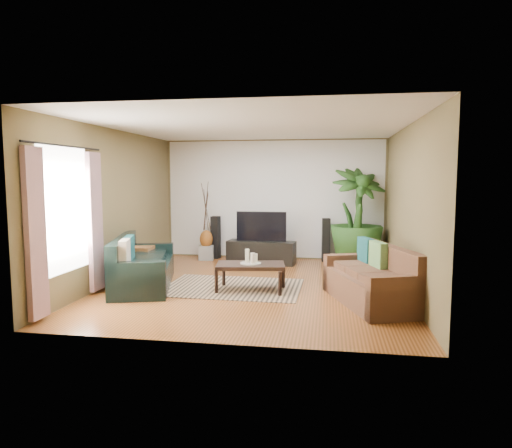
% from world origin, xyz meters
% --- Properties ---
extents(floor, '(5.50, 5.50, 0.00)m').
position_xyz_m(floor, '(0.00, 0.00, 0.00)').
color(floor, '#975027').
rests_on(floor, ground).
extents(ceiling, '(5.50, 5.50, 0.00)m').
position_xyz_m(ceiling, '(0.00, 0.00, 2.70)').
color(ceiling, white).
rests_on(ceiling, ground).
extents(wall_back, '(5.00, 0.00, 5.00)m').
position_xyz_m(wall_back, '(0.00, 2.75, 1.35)').
color(wall_back, brown).
rests_on(wall_back, ground).
extents(wall_front, '(5.00, 0.00, 5.00)m').
position_xyz_m(wall_front, '(0.00, -2.75, 1.35)').
color(wall_front, brown).
rests_on(wall_front, ground).
extents(wall_left, '(0.00, 5.50, 5.50)m').
position_xyz_m(wall_left, '(-2.50, 0.00, 1.35)').
color(wall_left, brown).
rests_on(wall_left, ground).
extents(wall_right, '(0.00, 5.50, 5.50)m').
position_xyz_m(wall_right, '(2.50, 0.00, 1.35)').
color(wall_right, brown).
rests_on(wall_right, ground).
extents(backwall_panel, '(4.90, 0.00, 4.90)m').
position_xyz_m(backwall_panel, '(0.00, 2.74, 1.35)').
color(backwall_panel, white).
rests_on(backwall_panel, ground).
extents(window_pane, '(0.00, 1.80, 1.80)m').
position_xyz_m(window_pane, '(-2.48, -1.60, 1.40)').
color(window_pane, white).
rests_on(window_pane, ground).
extents(curtain_near, '(0.08, 0.35, 2.20)m').
position_xyz_m(curtain_near, '(-2.43, -2.35, 1.15)').
color(curtain_near, gray).
rests_on(curtain_near, ground).
extents(curtain_far, '(0.08, 0.35, 2.20)m').
position_xyz_m(curtain_far, '(-2.43, -0.85, 1.15)').
color(curtain_far, gray).
rests_on(curtain_far, ground).
extents(curtain_rod, '(0.03, 1.90, 0.03)m').
position_xyz_m(curtain_rod, '(-2.43, -1.60, 2.30)').
color(curtain_rod, black).
rests_on(curtain_rod, ground).
extents(sofa_left, '(1.41, 2.21, 0.85)m').
position_xyz_m(sofa_left, '(-1.86, -0.31, 0.42)').
color(sofa_left, black).
rests_on(sofa_left, floor).
extents(sofa_right, '(1.39, 1.99, 0.85)m').
position_xyz_m(sofa_right, '(1.86, -0.79, 0.42)').
color(sofa_right, brown).
rests_on(sofa_right, floor).
extents(area_rug, '(2.32, 1.67, 0.01)m').
position_xyz_m(area_rug, '(-0.34, -0.17, 0.01)').
color(area_rug, tan).
rests_on(area_rug, floor).
extents(coffee_table, '(1.18, 0.76, 0.45)m').
position_xyz_m(coffee_table, '(-0.00, -0.33, 0.23)').
color(coffee_table, black).
rests_on(coffee_table, floor).
extents(candle_tray, '(0.34, 0.34, 0.02)m').
position_xyz_m(candle_tray, '(-0.00, -0.33, 0.46)').
color(candle_tray, gray).
rests_on(candle_tray, coffee_table).
extents(candle_tall, '(0.07, 0.07, 0.22)m').
position_xyz_m(candle_tall, '(-0.06, -0.30, 0.58)').
color(candle_tall, beige).
rests_on(candle_tall, candle_tray).
extents(candle_mid, '(0.07, 0.07, 0.17)m').
position_xyz_m(candle_mid, '(0.04, -0.37, 0.55)').
color(candle_mid, beige).
rests_on(candle_mid, candle_tray).
extents(candle_short, '(0.07, 0.07, 0.14)m').
position_xyz_m(candle_short, '(0.07, -0.27, 0.54)').
color(candle_short, white).
rests_on(candle_short, candle_tray).
extents(tv_stand, '(1.50, 0.61, 0.49)m').
position_xyz_m(tv_stand, '(-0.18, 2.03, 0.24)').
color(tv_stand, black).
rests_on(tv_stand, floor).
extents(television, '(1.07, 0.06, 0.63)m').
position_xyz_m(television, '(-0.18, 2.05, 0.80)').
color(television, black).
rests_on(television, tv_stand).
extents(speaker_left, '(0.20, 0.22, 0.97)m').
position_xyz_m(speaker_left, '(-1.30, 2.50, 0.48)').
color(speaker_left, black).
rests_on(speaker_left, floor).
extents(speaker_right, '(0.19, 0.21, 0.95)m').
position_xyz_m(speaker_right, '(1.20, 2.50, 0.48)').
color(speaker_right, black).
rests_on(speaker_right, floor).
extents(potted_plant, '(1.57, 1.57, 2.06)m').
position_xyz_m(potted_plant, '(1.83, 2.26, 1.03)').
color(potted_plant, '#224B19').
rests_on(potted_plant, floor).
extents(plant_pot, '(0.38, 0.38, 0.30)m').
position_xyz_m(plant_pot, '(1.83, 2.26, 0.15)').
color(plant_pot, black).
rests_on(plant_pot, floor).
extents(pedestal, '(0.36, 0.36, 0.32)m').
position_xyz_m(pedestal, '(-1.47, 2.29, 0.16)').
color(pedestal, '#959593').
rests_on(pedestal, floor).
extents(vase, '(0.29, 0.29, 0.41)m').
position_xyz_m(vase, '(-1.47, 2.29, 0.46)').
color(vase, brown).
rests_on(vase, pedestal).
extents(side_table, '(0.58, 0.58, 0.58)m').
position_xyz_m(side_table, '(-2.25, 0.38, 0.29)').
color(side_table, olive).
rests_on(side_table, floor).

